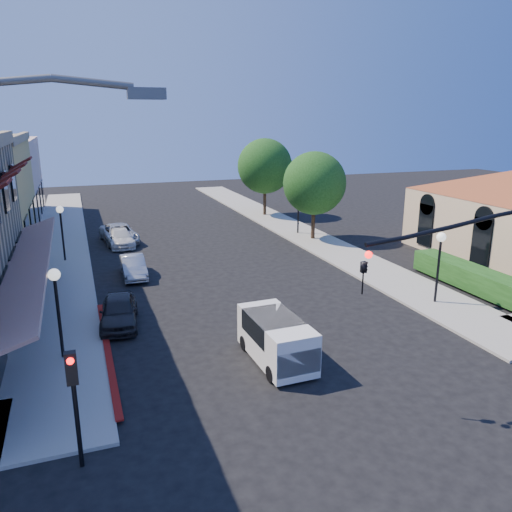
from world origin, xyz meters
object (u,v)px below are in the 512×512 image
object	(u,v)px
street_tree_a	(314,183)
white_van	(277,337)
lamppost_right_near	(440,250)
parked_car_a	(119,311)
signal_mast_arm	(512,264)
parked_car_d	(119,234)
lamppost_left_far	(61,219)
secondary_signal	(74,388)
street_tree_b	(265,166)
lamppost_right_far	(299,199)
lamppost_left_near	(56,291)
parked_car_b	(133,267)
parked_car_c	(120,238)

from	to	relation	value
street_tree_a	white_van	bearing A→B (deg)	-120.22
lamppost_right_near	parked_car_a	world-z (taller)	lamppost_right_near
signal_mast_arm	lamppost_right_near	distance (m)	7.15
parked_car_d	lamppost_left_far	bearing A→B (deg)	-138.92
secondary_signal	street_tree_b	bearing A→B (deg)	61.23
street_tree_a	lamppost_right_far	xyz separation A→B (m)	(-0.30, 2.00, -1.46)
signal_mast_arm	lamppost_left_near	size ratio (longest dim) A/B	2.24
white_van	parked_car_b	distance (m)	12.86
street_tree_a	secondary_signal	size ratio (longest dim) A/B	1.95
secondary_signal	parked_car_c	bearing A→B (deg)	82.28
lamppost_right_far	parked_car_b	world-z (taller)	lamppost_right_far
lamppost_right_far	parked_car_d	xyz separation A→B (m)	(-13.30, 2.00, -2.07)
secondary_signal	lamppost_right_near	bearing A→B (deg)	21.78
parked_car_b	parked_car_c	distance (m)	7.59
street_tree_a	signal_mast_arm	size ratio (longest dim) A/B	0.81
lamppost_right_near	white_van	distance (m)	10.12
street_tree_b	signal_mast_arm	xyz separation A→B (m)	(-2.94, -30.50, -0.46)
lamppost_left_near	white_van	bearing A→B (deg)	-21.18
secondary_signal	lamppost_left_near	xyz separation A→B (m)	(-0.50, 6.59, 0.42)
lamppost_right_far	parked_car_d	size ratio (longest dim) A/B	0.75
parked_car_b	parked_car_c	xyz separation A→B (m)	(0.00, 7.59, -0.01)
street_tree_a	lamppost_left_near	distance (m)	22.30
street_tree_a	parked_car_b	xyz separation A→B (m)	(-13.60, -4.59, -3.60)
lamppost_left_near	lamppost_right_near	bearing A→B (deg)	0.00
lamppost_right_near	parked_car_b	size ratio (longest dim) A/B	0.98
lamppost_right_near	lamppost_right_far	bearing A→B (deg)	90.00
lamppost_right_far	parked_car_a	bearing A→B (deg)	-137.74
white_van	parked_car_c	bearing A→B (deg)	100.71
signal_mast_arm	lamppost_left_far	size ratio (longest dim) A/B	2.24
secondary_signal	parked_car_c	world-z (taller)	secondary_signal
street_tree_b	white_van	bearing A→B (deg)	-110.10
lamppost_right_far	parked_car_b	distance (m)	15.00
lamppost_right_far	parked_car_a	size ratio (longest dim) A/B	0.93
street_tree_a	lamppost_left_near	bearing A→B (deg)	-141.02
secondary_signal	lamppost_left_far	world-z (taller)	lamppost_left_far
signal_mast_arm	parked_car_d	bearing A→B (deg)	113.50
street_tree_b	white_van	distance (m)	28.85
parked_car_b	parked_car_d	distance (m)	8.60
secondary_signal	parked_car_d	size ratio (longest dim) A/B	0.70
lamppost_left_near	lamppost_right_near	distance (m)	17.00
lamppost_left_far	lamppost_right_near	xyz separation A→B (m)	(17.00, -14.00, 0.00)
lamppost_right_far	white_van	distance (m)	21.23
signal_mast_arm	lamppost_right_far	bearing A→B (deg)	83.30
secondary_signal	parked_car_a	world-z (taller)	secondary_signal
white_van	lamppost_left_far	bearing A→B (deg)	113.83
parked_car_a	parked_car_c	bearing A→B (deg)	91.32
signal_mast_arm	lamppost_right_far	world-z (taller)	signal_mast_arm
signal_mast_arm	parked_car_b	size ratio (longest dim) A/B	2.21
street_tree_a	lamppost_right_near	size ratio (longest dim) A/B	1.82
parked_car_d	signal_mast_arm	bearing A→B (deg)	-72.64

